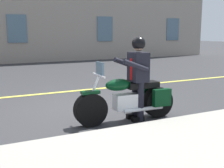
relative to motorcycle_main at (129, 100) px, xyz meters
name	(u,v)px	position (x,y,z in m)	size (l,w,h in m)	color
ground_plane	(84,108)	(0.49, -1.39, -0.45)	(80.00, 80.00, 0.00)	#333335
lane_center_stripe	(61,92)	(0.49, -3.39, -0.45)	(60.00, 0.16, 0.01)	#E5DB4C
motorcycle_main	(129,100)	(0.00, 0.00, 0.00)	(2.22, 0.64, 1.26)	black
rider_main	(138,71)	(-0.19, 0.00, 0.58)	(0.63, 0.56, 1.74)	black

